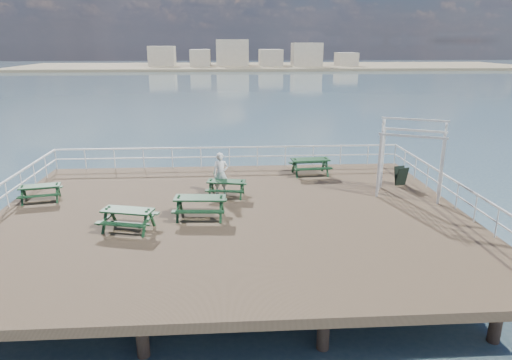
% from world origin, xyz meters
% --- Properties ---
extents(ground, '(18.00, 14.00, 0.30)m').
position_xyz_m(ground, '(0.00, 0.00, -0.15)').
color(ground, brown).
rests_on(ground, ground).
extents(sea_backdrop, '(300.00, 300.00, 9.20)m').
position_xyz_m(sea_backdrop, '(12.54, 134.07, -0.51)').
color(sea_backdrop, '#435F70').
rests_on(sea_backdrop, ground).
extents(railing, '(17.77, 13.76, 1.10)m').
position_xyz_m(railing, '(-0.07, 2.57, 0.87)').
color(railing, white).
rests_on(railing, ground).
extents(picnic_table_a, '(1.80, 1.56, 0.77)m').
position_xyz_m(picnic_table_a, '(-7.80, 2.00, 0.49)').
color(picnic_table_a, '#12331D').
rests_on(picnic_table_a, ground).
extents(picnic_table_b, '(1.79, 1.54, 0.77)m').
position_xyz_m(picnic_table_b, '(-0.16, 2.14, 0.50)').
color(picnic_table_b, '#12331D').
rests_on(picnic_table_b, ground).
extents(picnic_table_c, '(1.96, 1.63, 0.90)m').
position_xyz_m(picnic_table_c, '(3.97, 5.17, 0.58)').
color(picnic_table_c, '#12331D').
rests_on(picnic_table_c, ground).
extents(picnic_table_d, '(2.07, 1.82, 0.86)m').
position_xyz_m(picnic_table_d, '(-3.58, -1.28, 0.55)').
color(picnic_table_d, '#12331D').
rests_on(picnic_table_d, ground).
extents(picnic_table_e, '(2.00, 1.66, 0.92)m').
position_xyz_m(picnic_table_e, '(-1.14, -0.28, 0.59)').
color(picnic_table_e, '#12331D').
rests_on(picnic_table_e, ground).
extents(trellis_arbor, '(3.00, 2.40, 3.30)m').
position_xyz_m(trellis_arbor, '(7.60, 1.77, 1.47)').
color(trellis_arbor, white).
rests_on(trellis_arbor, ground).
extents(sandwich_board, '(0.62, 0.53, 0.88)m').
position_xyz_m(sandwich_board, '(7.80, 3.16, 0.43)').
color(sandwich_board, black).
rests_on(sandwich_board, ground).
extents(person, '(0.66, 0.44, 1.80)m').
position_xyz_m(person, '(-0.39, 2.52, 0.90)').
color(person, white).
rests_on(person, ground).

